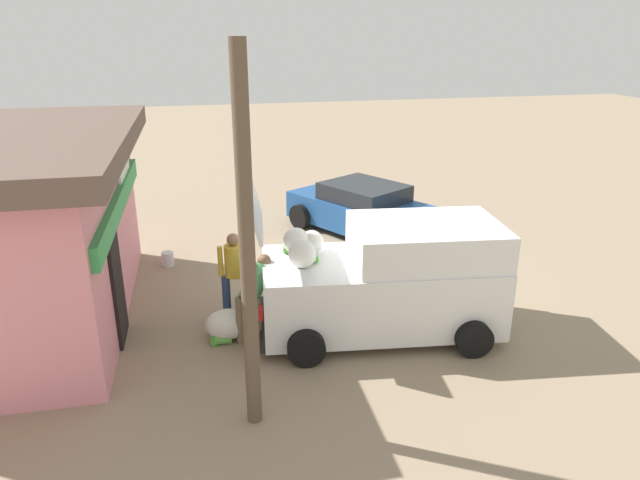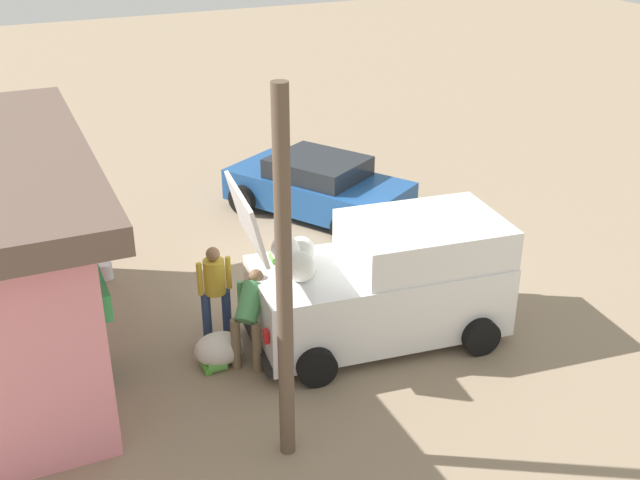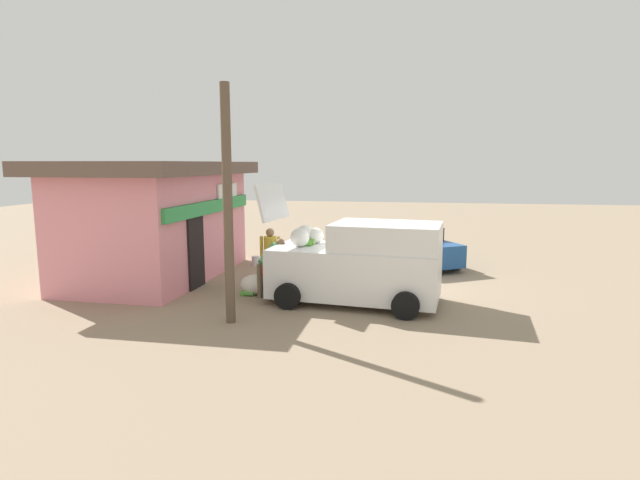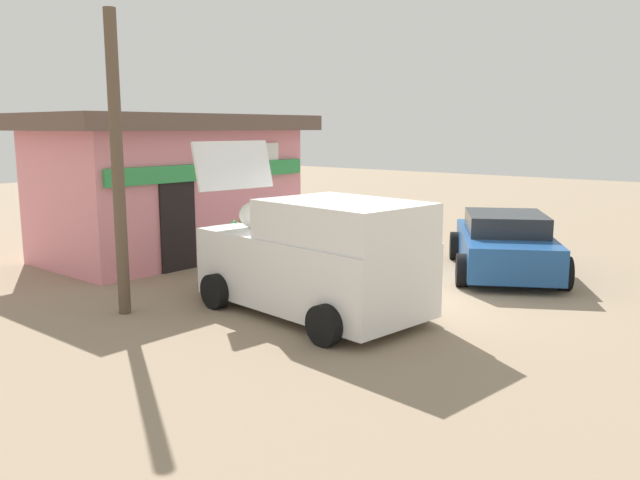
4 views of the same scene
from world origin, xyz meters
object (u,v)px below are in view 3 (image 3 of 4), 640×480
delivery_van (360,263)px  parked_sedan (407,246)px  paint_bucket (256,261)px  customer_bending (270,262)px  unloaded_banana_pile (255,285)px  vendor_standing (270,254)px  storefront_bar (158,218)px

delivery_van → parked_sedan: delivery_van is taller
delivery_van → paint_bucket: 5.46m
parked_sedan → customer_bending: 5.91m
delivery_van → parked_sedan: size_ratio=1.01×
customer_bending → unloaded_banana_pile: customer_bending is taller
vendor_standing → unloaded_banana_pile: vendor_standing is taller
parked_sedan → vendor_standing: (-3.92, 3.61, 0.32)m
customer_bending → parked_sedan: bearing=-34.8°
storefront_bar → vendor_standing: storefront_bar is taller
customer_bending → unloaded_banana_pile: 0.82m
delivery_van → paint_bucket: bearing=44.6°
paint_bucket → vendor_standing: bearing=-155.3°
delivery_van → unloaded_banana_pile: bearing=83.3°
unloaded_banana_pile → paint_bucket: unloaded_banana_pile is taller
vendor_standing → parked_sedan: bearing=-42.6°
customer_bending → paint_bucket: size_ratio=4.69×
customer_bending → paint_bucket: 4.08m
unloaded_banana_pile → paint_bucket: 3.68m
delivery_van → unloaded_banana_pile: (0.32, 2.73, -0.73)m
delivery_van → parked_sedan: 5.11m
vendor_standing → customer_bending: bearing=-165.2°
vendor_standing → customer_bending: 0.96m
customer_bending → vendor_standing: bearing=14.8°
storefront_bar → parked_sedan: storefront_bar is taller
vendor_standing → storefront_bar: bearing=78.3°
storefront_bar → paint_bucket: 3.47m
parked_sedan → paint_bucket: (-1.14, 4.89, -0.47)m
parked_sedan → unloaded_banana_pile: size_ratio=5.15×
delivery_van → vendor_standing: bearing=67.1°
vendor_standing → paint_bucket: bearing=24.7°
delivery_van → unloaded_banana_pile: size_ratio=5.19×
vendor_standing → customer_bending: vendor_standing is taller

